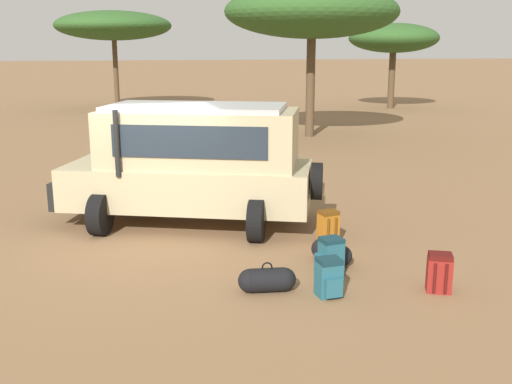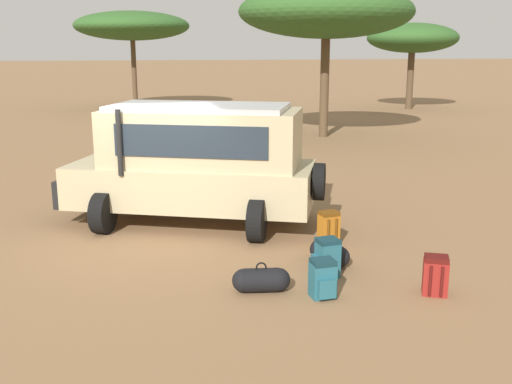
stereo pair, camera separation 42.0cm
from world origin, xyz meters
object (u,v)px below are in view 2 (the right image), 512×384
object	(u,v)px
backpack_cluster_center	(435,276)
acacia_tree_centre_back	(132,26)
duffel_bag_soft_canvas	(261,280)
backpack_near_rear_wheel	(327,258)
acacia_tree_far_right	(413,38)
backpack_beside_front_wheel	(328,229)
safari_vehicle	(196,161)
backpack_outermost	(323,279)
duffel_bag_low_black_case	(329,253)
acacia_tree_right_mid	(326,12)

from	to	relation	value
backpack_cluster_center	acacia_tree_centre_back	bearing A→B (deg)	97.36
duffel_bag_soft_canvas	backpack_near_rear_wheel	bearing A→B (deg)	18.20
duffel_bag_soft_canvas	acacia_tree_far_right	xyz separation A→B (m)	(14.46, 24.56, 3.85)
backpack_near_rear_wheel	acacia_tree_far_right	size ratio (longest dim) A/B	0.12
backpack_beside_front_wheel	duffel_bag_soft_canvas	xyz separation A→B (m)	(-1.68, -1.86, -0.13)
safari_vehicle	acacia_tree_centre_back	xyz separation A→B (m)	(-0.73, 24.28, 3.42)
backpack_beside_front_wheel	acacia_tree_centre_back	size ratio (longest dim) A/B	0.10
safari_vehicle	backpack_cluster_center	world-z (taller)	safari_vehicle
safari_vehicle	backpack_outermost	world-z (taller)	safari_vehicle
duffel_bag_soft_canvas	acacia_tree_centre_back	size ratio (longest dim) A/B	0.13
duffel_bag_low_black_case	backpack_outermost	bearing A→B (deg)	-113.03
backpack_outermost	duffel_bag_soft_canvas	world-z (taller)	backpack_outermost
backpack_beside_front_wheel	safari_vehicle	bearing A→B (deg)	138.92
duffel_bag_low_black_case	acacia_tree_far_right	distance (m)	27.30
backpack_near_rear_wheel	duffel_bag_low_black_case	world-z (taller)	backpack_near_rear_wheel
backpack_outermost	acacia_tree_centre_back	bearing A→B (deg)	94.14
backpack_beside_front_wheel	duffel_bag_soft_canvas	distance (m)	2.51
duffel_bag_soft_canvas	acacia_tree_right_mid	distance (m)	16.73
acacia_tree_right_mid	acacia_tree_far_right	distance (m)	12.88
backpack_cluster_center	acacia_tree_centre_back	world-z (taller)	acacia_tree_centre_back
backpack_near_rear_wheel	acacia_tree_centre_back	bearing A→B (deg)	94.91
backpack_cluster_center	backpack_near_rear_wheel	xyz separation A→B (m)	(-1.33, 1.00, 0.02)
duffel_bag_soft_canvas	acacia_tree_far_right	distance (m)	28.76
acacia_tree_centre_back	acacia_tree_right_mid	bearing A→B (deg)	-61.28
backpack_beside_front_wheel	duffel_bag_low_black_case	xyz separation A→B (m)	(-0.30, -0.95, -0.13)
backpack_outermost	duffel_bag_low_black_case	distance (m)	1.41
safari_vehicle	acacia_tree_centre_back	size ratio (longest dim) A/B	0.82
acacia_tree_centre_back	acacia_tree_right_mid	world-z (taller)	acacia_tree_right_mid
duffel_bag_soft_canvas	backpack_outermost	bearing A→B (deg)	-24.92
backpack_cluster_center	backpack_outermost	world-z (taller)	backpack_cluster_center
backpack_cluster_center	duffel_bag_soft_canvas	bearing A→B (deg)	165.79
backpack_near_rear_wheel	acacia_tree_far_right	world-z (taller)	acacia_tree_far_right
safari_vehicle	acacia_tree_far_right	size ratio (longest dim) A/B	1.03
backpack_near_rear_wheel	duffel_bag_low_black_case	xyz separation A→B (m)	(0.23, 0.54, -0.12)
duffel_bag_soft_canvas	acacia_tree_right_mid	size ratio (longest dim) A/B	0.13
backpack_outermost	acacia_tree_far_right	xyz separation A→B (m)	(13.63, 24.94, 3.75)
safari_vehicle	acacia_tree_centre_back	world-z (taller)	acacia_tree_centre_back
backpack_near_rear_wheel	backpack_beside_front_wheel	bearing A→B (deg)	70.21
backpack_cluster_center	duffel_bag_soft_canvas	xyz separation A→B (m)	(-2.47, 0.63, -0.11)
backpack_outermost	acacia_tree_centre_back	world-z (taller)	acacia_tree_centre_back
safari_vehicle	duffel_bag_low_black_case	distance (m)	3.58
backpack_near_rear_wheel	acacia_tree_far_right	xyz separation A→B (m)	(13.31, 24.18, 3.72)
backpack_beside_front_wheel	backpack_outermost	xyz separation A→B (m)	(-0.85, -2.24, -0.03)
duffel_bag_low_black_case	acacia_tree_right_mid	distance (m)	15.46
backpack_beside_front_wheel	duffel_bag_low_black_case	distance (m)	1.00
backpack_beside_front_wheel	acacia_tree_centre_back	distance (m)	26.71
safari_vehicle	acacia_tree_far_right	xyz separation A→B (m)	(14.96, 20.80, 2.73)
backpack_outermost	duffel_bag_low_black_case	xyz separation A→B (m)	(0.55, 1.30, -0.10)
safari_vehicle	backpack_near_rear_wheel	xyz separation A→B (m)	(1.64, -3.38, -0.99)
backpack_cluster_center	safari_vehicle	bearing A→B (deg)	124.13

